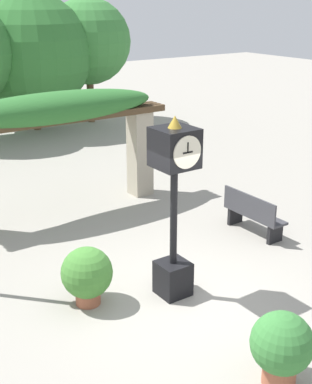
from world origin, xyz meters
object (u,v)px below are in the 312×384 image
object	(u,v)px
pedestal_clock	(174,198)
potted_plant_near_left	(87,274)
potted_plant_near_right	(282,346)
park_bench	(253,214)

from	to	relation	value
pedestal_clock	potted_plant_near_left	xyz separation A→B (m)	(-1.32, 0.54, -1.18)
potted_plant_near_left	potted_plant_near_right	bearing A→B (deg)	-70.07
potted_plant_near_left	potted_plant_near_right	size ratio (longest dim) A/B	0.96
potted_plant_near_right	potted_plant_near_left	bearing A→B (deg)	109.93
pedestal_clock	potted_plant_near_right	xyz separation A→B (m)	(-0.19, -2.58, -1.15)
pedestal_clock	potted_plant_near_left	bearing A→B (deg)	157.79
potted_plant_near_right	park_bench	xyz separation A→B (m)	(3.02, 3.61, -0.14)
pedestal_clock	potted_plant_near_left	distance (m)	1.85
potted_plant_near_right	park_bench	size ratio (longest dim) A/B	0.69
pedestal_clock	park_bench	xyz separation A→B (m)	(2.83, 1.03, -1.29)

